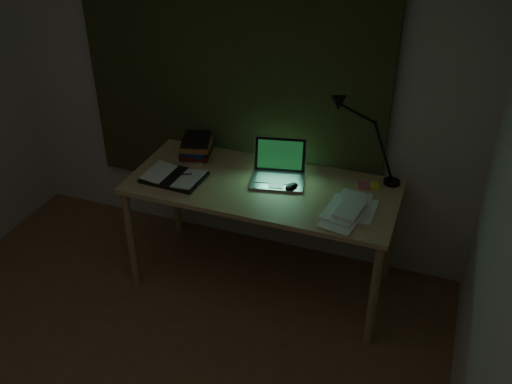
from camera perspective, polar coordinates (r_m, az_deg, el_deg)
wall_back at (r=4.05m, az=-2.32°, el=10.33°), size 3.50×0.00×2.50m
wall_right at (r=2.12m, az=22.86°, el=-16.05°), size 0.00×4.00×2.50m
curtain at (r=3.95m, az=-2.61°, el=12.82°), size 2.20×0.06×2.00m
desk at (r=3.96m, az=0.60°, el=-4.26°), size 1.77×0.77×0.81m
laptop at (r=3.70m, az=2.18°, el=2.61°), size 0.42×0.46×0.25m
open_textbook at (r=3.83m, az=-8.21°, el=1.52°), size 0.40×0.30×0.03m
book_stack at (r=4.05m, az=-5.98°, el=4.51°), size 0.24×0.28×0.16m
loose_papers at (r=3.53m, az=8.52°, el=-1.55°), size 0.34×0.36×0.02m
mouse at (r=3.69m, az=3.57°, el=0.53°), size 0.10×0.12×0.04m
sticky_yellow at (r=3.79m, az=11.66°, el=0.65°), size 0.09×0.09×0.01m
sticky_pink at (r=3.78m, az=10.70°, el=0.66°), size 0.10×0.10×0.02m
desk_lamp at (r=3.72m, az=13.97°, el=4.76°), size 0.45×0.39×0.59m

